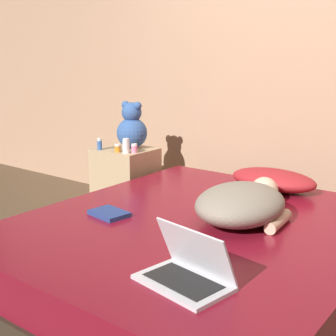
% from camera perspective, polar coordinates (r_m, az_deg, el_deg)
% --- Properties ---
extents(ground_plane, '(12.00, 12.00, 0.00)m').
position_cam_1_polar(ground_plane, '(2.61, 3.76, -15.38)').
color(ground_plane, brown).
extents(wall_back, '(8.00, 0.06, 2.60)m').
position_cam_1_polar(wall_back, '(3.42, 16.27, 13.59)').
color(wall_back, tan).
rests_on(wall_back, ground_plane).
extents(bed, '(1.72, 1.97, 0.43)m').
position_cam_1_polar(bed, '(2.52, 3.83, -11.14)').
color(bed, '#2D2319').
rests_on(bed, ground_plane).
extents(nightstand, '(0.42, 0.37, 0.58)m').
position_cam_1_polar(nightstand, '(3.65, -5.18, -2.07)').
color(nightstand, tan).
rests_on(nightstand, ground_plane).
extents(pillow, '(0.56, 0.31, 0.13)m').
position_cam_1_polar(pillow, '(3.05, 12.69, -1.41)').
color(pillow, maroon).
rests_on(pillow, bed).
extents(person_lying, '(0.49, 0.73, 0.19)m').
position_cam_1_polar(person_lying, '(2.45, 9.12, -4.22)').
color(person_lying, gray).
rests_on(person_lying, bed).
extents(laptop, '(0.38, 0.28, 0.22)m').
position_cam_1_polar(laptop, '(1.79, 2.42, -12.39)').
color(laptop, silver).
rests_on(laptop, bed).
extents(teddy_bear, '(0.23, 0.23, 0.36)m').
position_cam_1_polar(teddy_bear, '(3.58, -4.42, 4.89)').
color(teddy_bear, '#335693').
rests_on(teddy_bear, nightstand).
extents(bottle_blue, '(0.04, 0.04, 0.09)m').
position_cam_1_polar(bottle_blue, '(3.55, -8.34, 2.89)').
color(bottle_blue, '#3866B2').
rests_on(bottle_blue, nightstand).
extents(bottle_pink, '(0.05, 0.05, 0.07)m').
position_cam_1_polar(bottle_pink, '(3.41, -4.13, 2.41)').
color(bottle_pink, pink).
rests_on(bottle_pink, nightstand).
extents(bottle_white, '(0.05, 0.05, 0.11)m').
position_cam_1_polar(bottle_white, '(3.40, -5.14, 2.68)').
color(bottle_white, white).
rests_on(bottle_white, nightstand).
extents(bottle_orange, '(0.04, 0.04, 0.06)m').
position_cam_1_polar(bottle_orange, '(3.45, -6.16, 2.41)').
color(bottle_orange, orange).
rests_on(bottle_orange, nightstand).
extents(book, '(0.22, 0.17, 0.02)m').
position_cam_1_polar(book, '(2.53, -7.18, -5.52)').
color(book, navy).
rests_on(book, bed).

